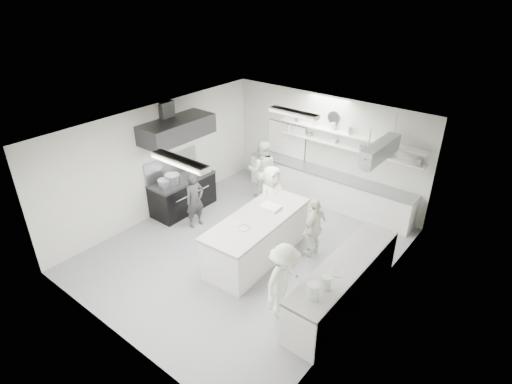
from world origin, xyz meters
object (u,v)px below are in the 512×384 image
Objects in this scene: back_counter at (326,188)px; prep_island at (257,238)px; stove at (183,195)px; cook_back at (262,170)px; cook_stove at (195,200)px; right_counter at (343,284)px.

back_counter is 3.24m from prep_island.
cook_back reaches higher than stove.
stove is 1.21× the size of cook_stove.
right_counter reaches higher than back_counter.
prep_island reaches higher than stove.
stove is 0.55× the size of right_counter.
right_counter reaches higher than stove.
cook_stove reaches higher than stove.
cook_back reaches higher than cook_stove.
right_counter is 2.22× the size of cook_stove.
stove is at bearing 168.47° from prep_island.
right_counter is (5.25, -0.60, 0.02)m from stove.
cook_back reaches higher than back_counter.
cook_back is (1.26, 1.93, 0.42)m from stove.
right_counter is (2.35, -3.40, 0.01)m from back_counter.
stove is at bearing 17.43° from cook_back.
back_counter is 2.88× the size of cook_back.
stove is at bearing -136.01° from back_counter.
cook_stove is 0.86× the size of cook_back.
cook_back is (-1.64, -0.87, 0.41)m from back_counter.
cook_stove is (-4.38, 0.23, 0.27)m from right_counter.
back_counter is (2.90, 2.80, 0.01)m from stove.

